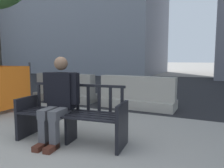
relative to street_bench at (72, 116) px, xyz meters
The scene contains 6 objects.
ground_plane 0.72m from the street_bench, 106.81° to the right, with size 200.00×200.00×0.00m, color gray.
street_asphalt 8.13m from the street_bench, 91.23° to the left, with size 120.00×12.00×0.01m, color black.
street_bench is the anchor object (origin of this frame).
seated_person 0.35m from the street_bench, 155.98° to the right, with size 0.59×0.75×1.31m.
jersey_barrier_centre 2.69m from the street_bench, 86.60° to the left, with size 2.01×0.73×0.84m.
jersey_barrier_left 3.48m from the street_bench, 128.80° to the left, with size 2.01×0.71×0.84m.
Camera 1 is at (2.14, -2.15, 1.27)m, focal length 35.00 mm.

